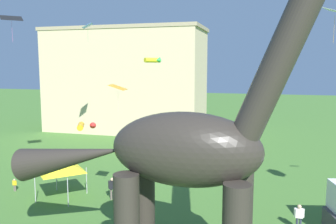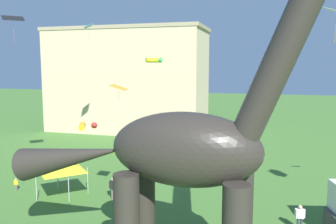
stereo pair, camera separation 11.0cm
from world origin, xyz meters
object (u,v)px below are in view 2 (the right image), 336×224
Objects in this scene: festival_canopy_tent at (62,165)px; kite_high_left at (119,87)px; person_far_spectator at (300,215)px; kite_near_low at (155,60)px; person_strolling_adult at (113,186)px; kite_mid_right at (89,26)px; kite_high_right at (13,18)px; person_watching_child at (16,183)px; kite_drifting at (85,126)px; dinosaur_sculpture at (183,149)px; kite_trailing at (336,11)px; kite_apex at (278,59)px.

kite_high_left is at bearing -22.89° from festival_canopy_tent.
festival_canopy_tent reaches higher than person_far_spectator.
person_strolling_adult is at bearing -92.76° from kite_near_low.
kite_mid_right is at bearing 38.37° from person_strolling_adult.
kite_high_right is (-22.57, 3.34, 12.86)m from person_far_spectator.
kite_high_right is (-1.30, 2.30, 13.22)m from person_watching_child.
kite_high_left reaches higher than kite_drifting.
dinosaur_sculpture is at bearing 14.50° from person_far_spectator.
person_strolling_adult is 9.60m from kite_drifting.
person_far_spectator is at bearing -133.46° from kite_trailing.
festival_canopy_tent is 1.48× the size of kite_drifting.
person_watching_child is 24.12m from kite_apex.
kite_drifting is 1.07× the size of kite_mid_right.
person_far_spectator is at bearing -92.32° from person_strolling_adult.
festival_canopy_tent is 19.87m from kite_apex.
kite_trailing is (22.88, 0.66, 12.55)m from person_watching_child.
festival_canopy_tent is (-11.12, 7.25, -3.61)m from dinosaur_sculpture.
kite_mid_right reaches higher than person_far_spectator.
person_far_spectator reaches higher than person_watching_child.
festival_canopy_tent is 1.42× the size of kite_high_right.
kite_apex reaches higher than kite_drifting.
kite_apex is at bearing 1.47° from kite_near_low.
kite_drifting is 1.24× the size of kite_high_left.
kite_drifting is at bearing 45.96° from person_strolling_adult.
kite_high_right is (-16.87, 9.79, 7.68)m from dinosaur_sculpture.
kite_high_right is 1.29× the size of kite_high_left.
kite_near_low is at bearing 65.48° from festival_canopy_tent.
person_strolling_adult is 0.82× the size of kite_trailing.
person_far_spectator is at bearing 8.58° from kite_high_left.
dinosaur_sculpture is at bearing -104.27° from kite_apex.
kite_mid_right is at bearing 161.49° from kite_near_low.
dinosaur_sculpture is 20.96m from kite_high_right.
kite_trailing is 9.63m from kite_apex.
kite_near_low is at bearing 97.46° from kite_high_left.
person_strolling_adult is 0.54× the size of festival_canopy_tent.
kite_apex is 0.62× the size of kite_high_left.
kite_high_left is 0.87× the size of kite_mid_right.
person_far_spectator is 1.53× the size of kite_apex.
kite_drifting reaches higher than person_watching_child.
kite_trailing is at bearing 14.91° from kite_high_left.
person_far_spectator is 0.76× the size of kite_drifting.
kite_apex is at bearing 18.57° from kite_high_right.
dinosaur_sculpture is at bearing -131.91° from kite_trailing.
dinosaur_sculpture is 10.51× the size of person_far_spectator.
kite_high_left is (-9.60, -12.12, -1.92)m from kite_apex.
kite_apex is at bearing 51.61° from kite_high_left.
person_far_spectator is 20.96m from kite_drifting.
kite_trailing reaches higher than festival_canopy_tent.
person_strolling_adult is 16.11m from kite_high_right.
kite_trailing is (18.44, 0.90, 10.62)m from festival_canopy_tent.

